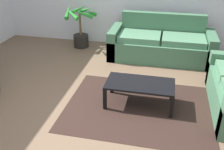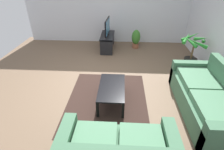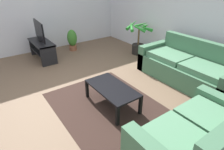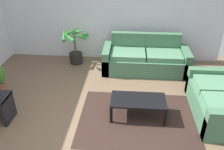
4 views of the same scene
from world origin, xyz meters
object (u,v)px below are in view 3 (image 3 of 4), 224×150
object	(u,v)px
tv_stand	(42,48)
potted_palm	(138,39)
tv	(39,31)
coffee_table	(112,89)
potted_plant_small	(72,40)
couch_loveseat	(196,142)
couch_main	(187,68)

from	to	relation	value
tv_stand	potted_palm	distance (m)	2.77
tv	coffee_table	bearing A→B (deg)	6.28
coffee_table	potted_plant_small	size ratio (longest dim) A/B	1.56
tv_stand	coffee_table	world-z (taller)	tv_stand
couch_loveseat	potted_plant_small	xyz separation A→B (m)	(-4.66, 0.51, 0.05)
couch_loveseat	potted_palm	world-z (taller)	potted_palm
couch_loveseat	couch_main	bearing A→B (deg)	128.02
tv	potted_palm	world-z (taller)	tv
tv_stand	coffee_table	bearing A→B (deg)	6.34
couch_main	potted_plant_small	xyz separation A→B (m)	(-3.31, -1.21, 0.05)
couch_main	couch_loveseat	world-z (taller)	same
couch_loveseat	coffee_table	world-z (taller)	couch_loveseat
couch_main	potted_palm	xyz separation A→B (m)	(-1.88, 0.25, 0.15)
couch_main	potted_palm	bearing A→B (deg)	172.31
couch_main	tv	distance (m)	3.86
couch_main	tv	xyz separation A→B (m)	(-3.12, -2.21, 0.51)
couch_loveseat	potted_plant_small	distance (m)	4.68
potted_palm	potted_plant_small	bearing A→B (deg)	-134.31
couch_main	potted_plant_small	size ratio (longest dim) A/B	3.28
couch_loveseat	potted_palm	bearing A→B (deg)	148.51
couch_loveseat	tv_stand	bearing A→B (deg)	-173.71
tv	potted_palm	size ratio (longest dim) A/B	0.91
potted_plant_small	potted_palm	bearing A→B (deg)	45.69
coffee_table	potted_palm	world-z (taller)	potted_palm
couch_main	coffee_table	xyz separation A→B (m)	(-0.21, -1.89, 0.03)
couch_main	tv	world-z (taller)	tv
tv	potted_plant_small	world-z (taller)	tv
tv	coffee_table	world-z (taller)	tv
potted_palm	couch_loveseat	bearing A→B (deg)	-31.49
tv	potted_plant_small	distance (m)	1.11
tv_stand	tv	xyz separation A→B (m)	(0.00, 0.00, 0.47)
coffee_table	couch_loveseat	bearing A→B (deg)	6.19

